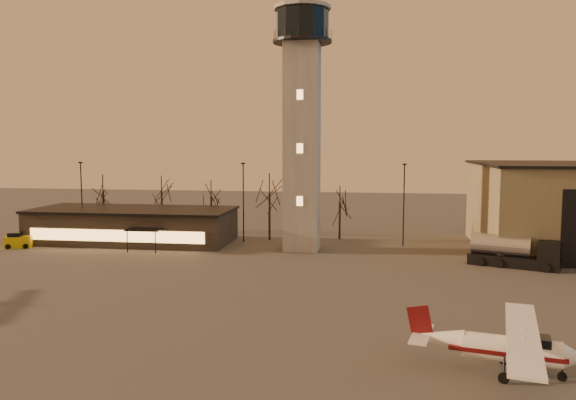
{
  "coord_description": "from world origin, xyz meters",
  "views": [
    {
      "loc": [
        8.2,
        -35.19,
        12.5
      ],
      "look_at": [
        0.91,
        13.0,
        7.62
      ],
      "focal_mm": 35.0,
      "sensor_mm": 36.0,
      "label": 1
    }
  ],
  "objects": [
    {
      "name": "service_cart",
      "position": [
        -34.06,
        26.08,
        0.72
      ],
      "size": [
        3.32,
        2.6,
        1.88
      ],
      "rotation": [
        0.0,
        0.0,
        0.31
      ],
      "color": "gold",
      "rests_on": "ground"
    },
    {
      "name": "tree_row",
      "position": [
        -13.7,
        39.16,
        5.94
      ],
      "size": [
        37.2,
        9.2,
        8.8
      ],
      "color": "black",
      "rests_on": "ground"
    },
    {
      "name": "control_tower",
      "position": [
        0.0,
        30.0,
        16.33
      ],
      "size": [
        6.8,
        6.8,
        32.6
      ],
      "color": "gray",
      "rests_on": "ground"
    },
    {
      "name": "ground",
      "position": [
        0.0,
        0.0,
        0.0
      ],
      "size": [
        220.0,
        220.0,
        0.0
      ],
      "primitive_type": "plane",
      "color": "#474442",
      "rests_on": "ground"
    },
    {
      "name": "terminal",
      "position": [
        -21.99,
        31.98,
        2.16
      ],
      "size": [
        25.4,
        12.2,
        4.3
      ],
      "color": "black",
      "rests_on": "ground"
    },
    {
      "name": "fuel_truck",
      "position": [
        22.53,
        24.01,
        1.28
      ],
      "size": [
        9.04,
        5.4,
        3.24
      ],
      "rotation": [
        0.0,
        0.0,
        -0.36
      ],
      "color": "black",
      "rests_on": "ground"
    },
    {
      "name": "light_poles",
      "position": [
        0.5,
        31.0,
        5.41
      ],
      "size": [
        58.5,
        12.25,
        10.14
      ],
      "color": "black",
      "rests_on": "ground"
    },
    {
      "name": "cessna_front",
      "position": [
        15.91,
        -4.28,
        1.16
      ],
      "size": [
        9.78,
        12.3,
        3.39
      ],
      "rotation": [
        0.0,
        0.0,
        -0.21
      ],
      "color": "white",
      "rests_on": "ground"
    }
  ]
}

